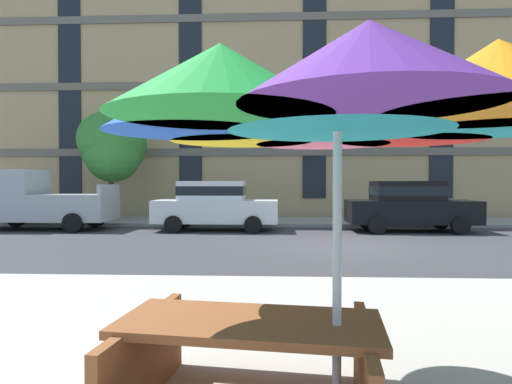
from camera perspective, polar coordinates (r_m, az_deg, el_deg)
ground_plane at (r=12.16m, az=11.23°, el=-6.94°), size 120.00×120.00×0.00m
sidewalk_far at (r=18.86m, az=8.16°, el=-3.86°), size 56.00×3.60×0.12m
apartment_building at (r=27.68m, az=6.54°, el=14.31°), size 41.51×12.08×16.00m
pickup_silver at (r=17.93m, az=-26.77°, el=-1.13°), size 5.10×2.12×2.20m
sedan_white at (r=15.78m, az=-5.37°, el=-1.59°), size 4.40×1.98×1.78m
sedan_black at (r=16.31m, az=19.39°, el=-1.56°), size 4.40×1.98×1.78m
street_tree_left at (r=19.96m, az=-18.32°, el=5.67°), size 2.91×2.99×4.90m
patio_umbrella at (r=2.98m, az=10.62°, el=11.44°), size 3.11×3.11×2.50m
picnic_table at (r=3.23m, az=-0.83°, el=-21.06°), size 1.97×1.73×0.77m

